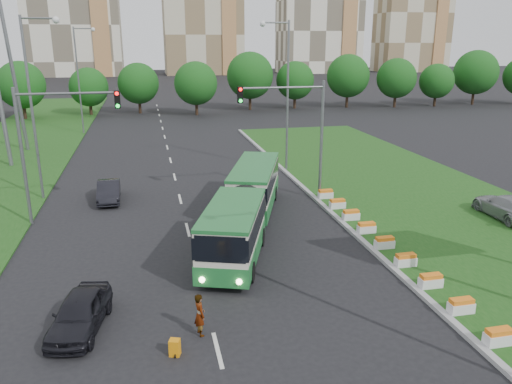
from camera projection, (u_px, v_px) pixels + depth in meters
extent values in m
plane|color=black|center=(262.00, 269.00, 23.76)|extent=(360.00, 360.00, 0.00)
cube|color=#184714|center=(421.00, 200.00, 33.91)|extent=(14.00, 60.00, 0.15)
cube|color=#9B9B9B|center=(324.00, 207.00, 32.46)|extent=(0.30, 60.00, 0.18)
cylinder|color=slate|center=(321.00, 142.00, 33.28)|extent=(0.20, 0.20, 8.00)
cylinder|color=slate|center=(283.00, 88.00, 31.67)|extent=(5.50, 0.14, 0.14)
cube|color=black|center=(240.00, 95.00, 31.21)|extent=(0.32, 0.32, 1.00)
cylinder|color=slate|center=(23.00, 158.00, 28.54)|extent=(0.20, 0.20, 8.00)
cylinder|color=slate|center=(66.00, 93.00, 28.07)|extent=(5.50, 0.14, 0.14)
cube|color=black|center=(117.00, 99.00, 28.75)|extent=(0.32, 0.32, 1.00)
cube|color=silver|center=(320.00, 1.00, 168.54)|extent=(27.00, 15.00, 47.00)
cube|color=beige|center=(413.00, 13.00, 176.79)|extent=(24.00, 14.00, 40.00)
cube|color=beige|center=(260.00, 232.00, 23.96)|extent=(2.35, 6.48, 2.53)
cube|color=beige|center=(231.00, 185.00, 31.72)|extent=(2.35, 7.89, 2.53)
cylinder|color=black|center=(244.00, 208.00, 27.52)|extent=(2.35, 1.17, 2.35)
cube|color=#1E692F|center=(260.00, 248.00, 24.20)|extent=(2.42, 6.52, 0.89)
cube|color=#1E692F|center=(231.00, 198.00, 31.97)|extent=(2.42, 7.93, 0.89)
cube|color=black|center=(260.00, 223.00, 23.83)|extent=(2.42, 6.52, 0.99)
cube|color=black|center=(231.00, 179.00, 31.60)|extent=(2.42, 7.93, 0.99)
imported|color=black|center=(80.00, 313.00, 18.60)|extent=(2.42, 4.35, 1.40)
imported|color=black|center=(109.00, 191.00, 33.79)|extent=(1.55, 4.18, 1.36)
imported|color=#919399|center=(507.00, 207.00, 30.04)|extent=(2.15, 5.01, 1.44)
imported|color=gray|center=(200.00, 315.00, 18.24)|extent=(0.53, 0.68, 1.65)
cube|color=orange|center=(175.00, 348.00, 17.16)|extent=(0.35, 0.30, 0.61)
cylinder|color=black|center=(175.00, 356.00, 17.08)|extent=(0.04, 0.14, 0.14)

